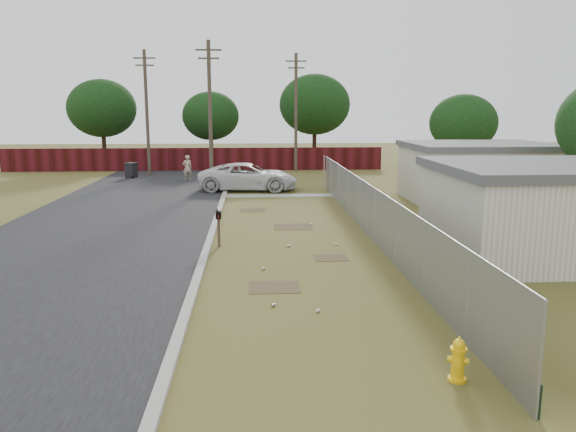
{
  "coord_description": "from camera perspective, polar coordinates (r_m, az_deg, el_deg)",
  "views": [
    {
      "loc": [
        -1.35,
        -19.89,
        4.89
      ],
      "look_at": [
        -0.12,
        -0.26,
        1.1
      ],
      "focal_mm": 35.0,
      "sensor_mm": 36.0,
      "label": 1
    }
  ],
  "objects": [
    {
      "name": "ground",
      "position": [
        20.53,
        0.3,
        -2.88
      ],
      "size": [
        120.0,
        120.0,
        0.0
      ],
      "primitive_type": "plane",
      "color": "brown",
      "rests_on": "ground"
    },
    {
      "name": "houses",
      "position": [
        25.76,
        21.89,
        2.69
      ],
      "size": [
        9.3,
        17.24,
        3.1
      ],
      "color": "silver",
      "rests_on": "ground"
    },
    {
      "name": "trash_bin",
      "position": [
        41.52,
        -15.63,
        4.51
      ],
      "size": [
        0.93,
        1.0,
        1.09
      ],
      "color": "black",
      "rests_on": "ground"
    },
    {
      "name": "scattered_litter",
      "position": [
        18.26,
        1.24,
        -4.5
      ],
      "size": [
        2.82,
        10.44,
        0.07
      ],
      "color": "silver",
      "rests_on": "ground"
    },
    {
      "name": "privacy_fence",
      "position": [
        45.31,
        -9.49,
        5.7
      ],
      "size": [
        30.0,
        0.12,
        1.8
      ],
      "primitive_type": "cube",
      "color": "#4B1015",
      "rests_on": "ground"
    },
    {
      "name": "horizon_trees",
      "position": [
        43.51,
        -0.7,
        10.56
      ],
      "size": [
        33.32,
        31.94,
        7.78
      ],
      "color": "#2F1F15",
      "rests_on": "ground"
    },
    {
      "name": "pedestrian",
      "position": [
        39.07,
        -10.19,
        4.83
      ],
      "size": [
        0.74,
        0.6,
        1.75
      ],
      "primitive_type": "imported",
      "rotation": [
        0.0,
        0.0,
        3.46
      ],
      "color": "tan",
      "rests_on": "ground"
    },
    {
      "name": "mailbox",
      "position": [
        20.09,
        -7.08,
        -0.13
      ],
      "size": [
        0.23,
        0.59,
        1.36
      ],
      "color": "brown",
      "rests_on": "ground"
    },
    {
      "name": "pickup_truck",
      "position": [
        33.99,
        -4.06,
        4.0
      ],
      "size": [
        6.11,
        3.17,
        1.65
      ],
      "primitive_type": "imported",
      "rotation": [
        0.0,
        0.0,
        1.5
      ],
      "color": "silver",
      "rests_on": "ground"
    },
    {
      "name": "utility_poles",
      "position": [
        40.63,
        -6.96,
        10.55
      ],
      "size": [
        12.6,
        8.24,
        9.0
      ],
      "color": "#4D4133",
      "rests_on": "ground"
    },
    {
      "name": "chainlink_fence",
      "position": [
        21.78,
        8.34,
        -0.04
      ],
      "size": [
        0.1,
        27.06,
        2.02
      ],
      "color": "gray",
      "rests_on": "ground"
    },
    {
      "name": "fire_hydrant",
      "position": [
        10.94,
        16.89,
        -13.87
      ],
      "size": [
        0.44,
        0.44,
        0.84
      ],
      "color": "yellow",
      "rests_on": "ground"
    },
    {
      "name": "street",
      "position": [
        28.88,
        -14.31,
        0.85
      ],
      "size": [
        15.1,
        60.0,
        0.12
      ],
      "color": "black",
      "rests_on": "ground"
    }
  ]
}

